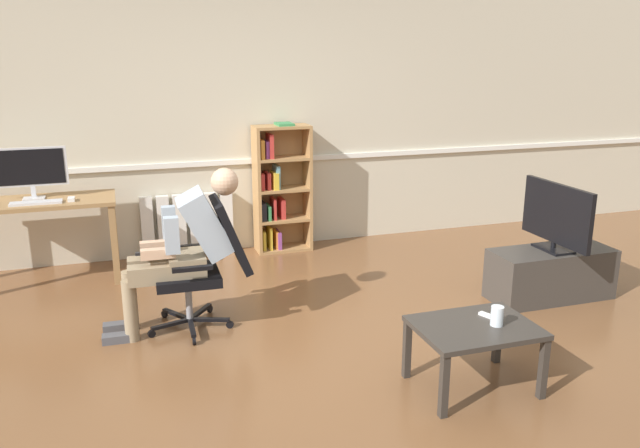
# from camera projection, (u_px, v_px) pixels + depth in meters

# --- Properties ---
(ground_plane) EXTENTS (18.00, 18.00, 0.00)m
(ground_plane) POSITION_uv_depth(u_px,v_px,m) (337.00, 356.00, 4.34)
(ground_plane) COLOR brown
(back_wall) EXTENTS (12.00, 0.13, 2.70)m
(back_wall) POSITION_uv_depth(u_px,v_px,m) (251.00, 118.00, 6.41)
(back_wall) COLOR beige
(back_wall) RESTS_ON ground_plane
(computer_desk) EXTENTS (1.22, 0.58, 0.76)m
(computer_desk) POSITION_uv_depth(u_px,v_px,m) (43.00, 213.00, 5.55)
(computer_desk) COLOR #9E7547
(computer_desk) RESTS_ON ground_plane
(imac_monitor) EXTENTS (0.60, 0.14, 0.45)m
(imac_monitor) POSITION_uv_depth(u_px,v_px,m) (31.00, 169.00, 5.50)
(imac_monitor) COLOR silver
(imac_monitor) RESTS_ON computer_desk
(keyboard) EXTENTS (0.42, 0.12, 0.02)m
(keyboard) POSITION_uv_depth(u_px,v_px,m) (36.00, 203.00, 5.38)
(keyboard) COLOR silver
(keyboard) RESTS_ON computer_desk
(computer_mouse) EXTENTS (0.06, 0.10, 0.03)m
(computer_mouse) POSITION_uv_depth(u_px,v_px,m) (71.00, 199.00, 5.48)
(computer_mouse) COLOR white
(computer_mouse) RESTS_ON computer_desk
(bookshelf) EXTENTS (0.57, 0.29, 1.31)m
(bookshelf) POSITION_uv_depth(u_px,v_px,m) (279.00, 189.00, 6.47)
(bookshelf) COLOR #AD7F4C
(bookshelf) RESTS_ON ground_plane
(radiator) EXTENTS (0.90, 0.08, 0.63)m
(radiator) POSITION_uv_depth(u_px,v_px,m) (188.00, 225.00, 6.38)
(radiator) COLOR white
(radiator) RESTS_ON ground_plane
(office_chair) EXTENTS (0.78, 0.61, 0.98)m
(office_chair) POSITION_uv_depth(u_px,v_px,m) (207.00, 260.00, 4.68)
(office_chair) COLOR black
(office_chair) RESTS_ON ground_plane
(person_seated) EXTENTS (1.03, 0.40, 1.20)m
(person_seated) POSITION_uv_depth(u_px,v_px,m) (183.00, 246.00, 4.60)
(person_seated) COLOR #937F60
(person_seated) RESTS_ON ground_plane
(tv_stand) EXTENTS (1.03, 0.41, 0.42)m
(tv_stand) POSITION_uv_depth(u_px,v_px,m) (550.00, 274.00, 5.30)
(tv_stand) COLOR #3D3833
(tv_stand) RESTS_ON ground_plane
(tv_screen) EXTENTS (0.21, 0.80, 0.56)m
(tv_screen) POSITION_uv_depth(u_px,v_px,m) (557.00, 216.00, 5.17)
(tv_screen) COLOR black
(tv_screen) RESTS_ON tv_stand
(coffee_table) EXTENTS (0.72, 0.54, 0.42)m
(coffee_table) POSITION_uv_depth(u_px,v_px,m) (475.00, 334.00, 3.85)
(coffee_table) COLOR #332D28
(coffee_table) RESTS_ON ground_plane
(drinking_glass) EXTENTS (0.08, 0.08, 0.12)m
(drinking_glass) POSITION_uv_depth(u_px,v_px,m) (497.00, 316.00, 3.82)
(drinking_glass) COLOR silver
(drinking_glass) RESTS_ON coffee_table
(spare_remote) EXTENTS (0.09, 0.15, 0.02)m
(spare_remote) POSITION_uv_depth(u_px,v_px,m) (490.00, 316.00, 3.94)
(spare_remote) COLOR white
(spare_remote) RESTS_ON coffee_table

